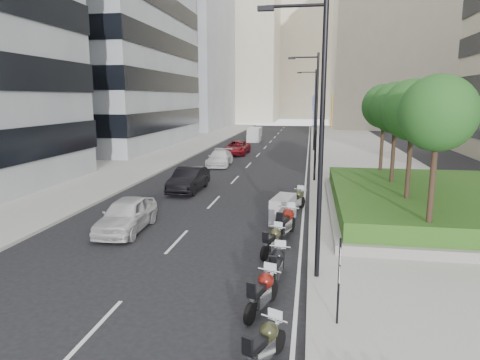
% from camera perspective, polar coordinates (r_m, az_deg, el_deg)
% --- Properties ---
extents(ground, '(160.00, 160.00, 0.00)m').
position_cam_1_polar(ground, '(14.53, -7.52, -13.55)').
color(ground, black).
rests_on(ground, ground).
extents(sidewalk_right, '(10.00, 100.00, 0.15)m').
position_cam_1_polar(sidewalk_right, '(43.33, 16.02, 2.68)').
color(sidewalk_right, '#9E9B93').
rests_on(sidewalk_right, ground).
extents(sidewalk_left, '(8.00, 100.00, 0.15)m').
position_cam_1_polar(sidewalk_left, '(45.90, -11.03, 3.34)').
color(sidewalk_left, '#9E9B93').
rests_on(sidewalk_left, ground).
extents(lane_edge, '(0.12, 100.00, 0.01)m').
position_cam_1_polar(lane_edge, '(43.05, 8.99, 2.82)').
color(lane_edge, silver).
rests_on(lane_edge, ground).
extents(lane_centre, '(0.12, 100.00, 0.01)m').
position_cam_1_polar(lane_centre, '(43.39, 2.10, 3.01)').
color(lane_centre, silver).
rests_on(lane_centre, ground).
extents(building_grey_far, '(22.00, 26.00, 30.00)m').
position_cam_1_polar(building_grey_far, '(87.69, -9.63, 16.71)').
color(building_grey_far, gray).
rests_on(building_grey_far, ground).
extents(building_cream_right, '(28.00, 24.00, 36.00)m').
position_cam_1_polar(building_cream_right, '(95.12, 21.31, 17.50)').
color(building_cream_right, '#B7AD93').
rests_on(building_cream_right, ground).
extents(building_cream_left, '(26.00, 24.00, 34.00)m').
position_cam_1_polar(building_cream_left, '(115.27, -1.67, 16.44)').
color(building_cream_left, '#B7AD93').
rests_on(building_cream_left, ground).
extents(building_cream_centre, '(30.00, 24.00, 38.00)m').
position_cam_1_polar(building_cream_centre, '(133.27, 8.91, 16.44)').
color(building_cream_centre, '#B7AD93').
rests_on(building_cream_centre, ground).
extents(planter, '(10.00, 14.00, 0.40)m').
position_cam_1_polar(planter, '(24.09, 23.68, -3.56)').
color(planter, gray).
rests_on(planter, sidewalk_right).
extents(hedge, '(9.40, 13.40, 0.80)m').
position_cam_1_polar(hedge, '(23.95, 23.79, -2.17)').
color(hedge, '#173E11').
rests_on(hedge, planter).
extents(tree_0, '(2.80, 2.80, 6.30)m').
position_cam_1_polar(tree_0, '(17.24, 24.92, 8.03)').
color(tree_0, '#332319').
rests_on(tree_0, planter).
extents(tree_1, '(2.80, 2.80, 6.30)m').
position_cam_1_polar(tree_1, '(21.12, 22.07, 8.60)').
color(tree_1, '#332319').
rests_on(tree_1, planter).
extents(tree_2, '(2.80, 2.80, 6.30)m').
position_cam_1_polar(tree_2, '(25.04, 20.10, 8.98)').
color(tree_2, '#332319').
rests_on(tree_2, planter).
extents(tree_3, '(2.80, 2.80, 6.30)m').
position_cam_1_polar(tree_3, '(28.99, 18.67, 9.25)').
color(tree_3, '#332319').
rests_on(tree_3, planter).
extents(lamp_post_0, '(2.34, 0.45, 9.00)m').
position_cam_1_polar(lamp_post_0, '(13.66, 10.21, 6.84)').
color(lamp_post_0, black).
rests_on(lamp_post_0, ground).
extents(lamp_post_1, '(2.34, 0.45, 9.00)m').
position_cam_1_polar(lamp_post_1, '(30.64, 9.88, 9.05)').
color(lamp_post_1, black).
rests_on(lamp_post_1, ground).
extents(lamp_post_2, '(2.34, 0.45, 9.00)m').
position_cam_1_polar(lamp_post_2, '(48.63, 9.78, 9.71)').
color(lamp_post_2, black).
rests_on(lamp_post_2, ground).
extents(parking_sign, '(0.06, 0.32, 2.50)m').
position_cam_1_polar(parking_sign, '(11.59, 13.07, -12.46)').
color(parking_sign, black).
rests_on(parking_sign, ground).
extents(motorcycle_0, '(0.98, 1.90, 1.01)m').
position_cam_1_polar(motorcycle_0, '(10.28, 3.21, -21.19)').
color(motorcycle_0, black).
rests_on(motorcycle_0, ground).
extents(motorcycle_1, '(0.89, 2.08, 1.07)m').
position_cam_1_polar(motorcycle_1, '(12.55, 3.02, -14.72)').
color(motorcycle_1, black).
rests_on(motorcycle_1, ground).
extents(motorcycle_2, '(0.71, 2.13, 1.06)m').
position_cam_1_polar(motorcycle_2, '(14.43, 4.98, -11.23)').
color(motorcycle_2, black).
rests_on(motorcycle_2, ground).
extents(motorcycle_3, '(0.87, 1.92, 1.00)m').
position_cam_1_polar(motorcycle_3, '(16.79, 4.40, -8.10)').
color(motorcycle_3, black).
rests_on(motorcycle_3, ground).
extents(motorcycle_4, '(0.94, 2.39, 1.22)m').
position_cam_1_polar(motorcycle_4, '(18.78, 6.15, -5.67)').
color(motorcycle_4, black).
rests_on(motorcycle_4, ground).
extents(motorcycle_5, '(1.22, 2.24, 1.28)m').
position_cam_1_polar(motorcycle_5, '(20.91, 5.77, -3.95)').
color(motorcycle_5, black).
rests_on(motorcycle_5, ground).
extents(motorcycle_6, '(1.04, 2.11, 1.11)m').
position_cam_1_polar(motorcycle_6, '(23.07, 7.52, -2.69)').
color(motorcycle_6, black).
rests_on(motorcycle_6, ground).
extents(car_a, '(1.98, 4.54, 1.52)m').
position_cam_1_polar(car_a, '(20.15, -14.90, -4.50)').
color(car_a, silver).
rests_on(car_a, ground).
extents(car_b, '(1.77, 4.72, 1.54)m').
position_cam_1_polar(car_b, '(27.90, -6.86, 0.07)').
color(car_b, black).
rests_on(car_b, ground).
extents(car_c, '(2.13, 4.82, 1.37)m').
position_cam_1_polar(car_c, '(38.11, -2.72, 2.94)').
color(car_c, silver).
rests_on(car_c, ground).
extents(car_d, '(2.48, 5.15, 1.42)m').
position_cam_1_polar(car_d, '(45.79, -0.47, 4.33)').
color(car_d, maroon).
rests_on(car_d, ground).
extents(delivery_van, '(1.79, 4.46, 1.86)m').
position_cam_1_polar(delivery_van, '(59.60, 1.94, 6.02)').
color(delivery_van, '#BBBBBD').
rests_on(delivery_van, ground).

